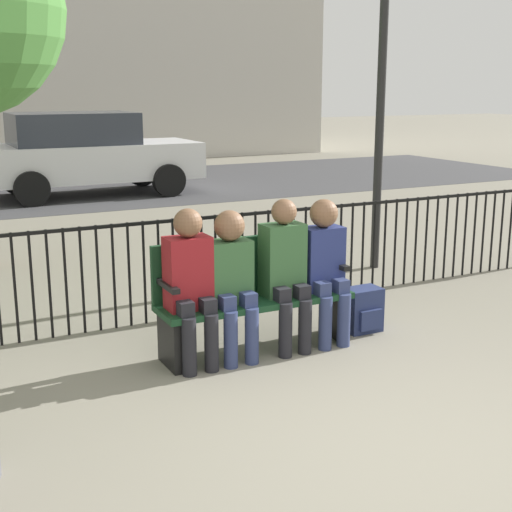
% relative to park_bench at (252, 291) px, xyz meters
% --- Properties ---
extents(ground_plane, '(80.00, 80.00, 0.00)m').
position_rel_park_bench_xyz_m(ground_plane, '(0.00, -1.99, -0.49)').
color(ground_plane, gray).
extents(park_bench, '(1.61, 0.45, 0.92)m').
position_rel_park_bench_xyz_m(park_bench, '(0.00, 0.00, 0.00)').
color(park_bench, '#14381E').
rests_on(park_bench, ground).
extents(seated_person_0, '(0.34, 0.39, 1.23)m').
position_rel_park_bench_xyz_m(seated_person_0, '(-0.58, -0.13, 0.20)').
color(seated_person_0, black).
rests_on(seated_person_0, ground).
extents(seated_person_1, '(0.34, 0.39, 1.19)m').
position_rel_park_bench_xyz_m(seated_person_1, '(-0.24, -0.13, 0.19)').
color(seated_person_1, navy).
rests_on(seated_person_1, ground).
extents(seated_person_2, '(0.34, 0.39, 1.24)m').
position_rel_park_bench_xyz_m(seated_person_2, '(0.24, -0.13, 0.20)').
color(seated_person_2, black).
rests_on(seated_person_2, ground).
extents(seated_person_3, '(0.34, 0.39, 1.22)m').
position_rel_park_bench_xyz_m(seated_person_3, '(0.61, -0.13, 0.20)').
color(seated_person_3, navy).
rests_on(seated_person_3, ground).
extents(backpack, '(0.32, 0.26, 0.39)m').
position_rel_park_bench_xyz_m(backpack, '(1.06, -0.06, -0.30)').
color(backpack, navy).
rests_on(backpack, ground).
extents(fence_railing, '(9.01, 0.03, 0.95)m').
position_rel_park_bench_xyz_m(fence_railing, '(-0.02, 1.00, 0.07)').
color(fence_railing, black).
rests_on(fence_railing, ground).
extents(lamp_post, '(0.28, 0.28, 3.52)m').
position_rel_park_bench_xyz_m(lamp_post, '(2.52, 1.76, 1.85)').
color(lamp_post, black).
rests_on(lamp_post, ground).
extents(street_surface, '(24.00, 6.00, 0.01)m').
position_rel_park_bench_xyz_m(street_surface, '(0.00, 10.01, -0.49)').
color(street_surface, '#3D3D3F').
rests_on(street_surface, ground).
extents(parked_car_0, '(4.20, 1.94, 1.62)m').
position_rel_park_bench_xyz_m(parked_car_0, '(0.86, 9.02, 0.35)').
color(parked_car_0, silver).
rests_on(parked_car_0, ground).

